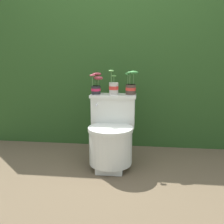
% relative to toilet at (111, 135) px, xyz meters
% --- Properties ---
extents(ground_plane, '(12.00, 12.00, 0.00)m').
position_rel_toilet_xyz_m(ground_plane, '(0.04, -0.07, -0.32)').
color(ground_plane, brown).
extents(hedge_backdrop, '(3.65, 0.82, 1.73)m').
position_rel_toilet_xyz_m(hedge_backdrop, '(0.04, 1.00, 0.55)').
color(hedge_backdrop, '#284C1E').
rests_on(hedge_backdrop, ground).
extents(toilet, '(0.46, 0.56, 0.70)m').
position_rel_toilet_xyz_m(toilet, '(0.00, 0.00, 0.00)').
color(toilet, silver).
rests_on(toilet, ground).
extents(potted_plant_left, '(0.13, 0.12, 0.22)m').
position_rel_toilet_xyz_m(potted_plant_left, '(-0.18, 0.17, 0.47)').
color(potted_plant_left, '#262628').
rests_on(potted_plant_left, toilet).
extents(potted_plant_midleft, '(0.10, 0.10, 0.25)m').
position_rel_toilet_xyz_m(potted_plant_midleft, '(0.00, 0.17, 0.46)').
color(potted_plant_midleft, beige).
rests_on(potted_plant_midleft, toilet).
extents(potted_plant_middle, '(0.13, 0.11, 0.24)m').
position_rel_toilet_xyz_m(potted_plant_middle, '(0.18, 0.19, 0.47)').
color(potted_plant_middle, '#47382D').
rests_on(potted_plant_middle, toilet).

